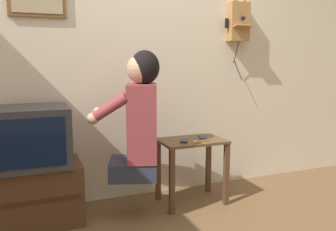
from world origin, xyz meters
TOP-DOWN VIEW (x-y plane):
  - wall_back at (0.00, 1.24)m, footprint 6.80×0.05m
  - side_table at (0.46, 0.87)m, footprint 0.55×0.37m
  - person at (-0.04, 0.77)m, footprint 0.59×0.50m
  - tv_stand at (-0.79, 0.94)m, footprint 0.64×0.44m
  - television at (-0.81, 0.92)m, footprint 0.53×0.47m
  - wall_phone_antique at (1.07, 1.16)m, footprint 0.24×0.18m
  - cell_phone_held at (0.37, 0.83)m, footprint 0.11×0.14m
  - cell_phone_spare at (0.57, 0.89)m, footprint 0.09×0.14m
  - toothbrush at (0.49, 0.77)m, footprint 0.18×0.07m

SIDE VIEW (x-z plane):
  - tv_stand at x=-0.79m, z-range 0.00..0.46m
  - side_table at x=0.46m, z-range 0.15..0.71m
  - cell_phone_held at x=0.37m, z-range 0.56..0.57m
  - cell_phone_spare at x=0.57m, z-range 0.56..0.57m
  - toothbrush at x=0.49m, z-range 0.56..0.58m
  - television at x=-0.81m, z-range 0.46..0.90m
  - person at x=-0.04m, z-range 0.31..1.30m
  - wall_back at x=0.00m, z-range 0.00..2.55m
  - wall_phone_antique at x=1.07m, z-range 1.21..1.98m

